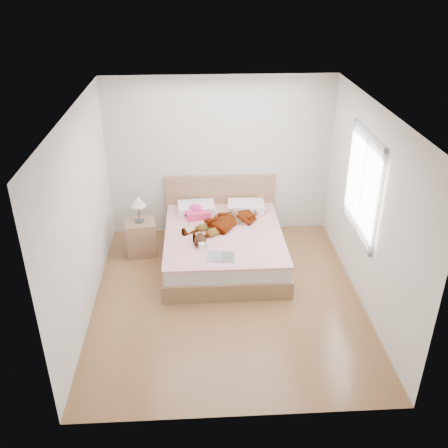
% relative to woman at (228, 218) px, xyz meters
% --- Properties ---
extents(ground, '(4.00, 4.00, 0.00)m').
position_rel_woman_xyz_m(ground, '(-0.09, -1.20, -0.61)').
color(ground, '#56331B').
rests_on(ground, ground).
extents(woman, '(1.55, 1.35, 0.21)m').
position_rel_woman_xyz_m(woman, '(0.00, 0.00, 0.00)').
color(woman, silver).
rests_on(woman, bed).
extents(hair, '(0.44, 0.52, 0.07)m').
position_rel_woman_xyz_m(hair, '(-0.57, 0.45, -0.07)').
color(hair, black).
rests_on(hair, bed).
extents(phone, '(0.09, 0.10, 0.05)m').
position_rel_woman_xyz_m(phone, '(-0.50, 0.40, 0.08)').
color(phone, silver).
rests_on(phone, bed).
extents(room_shell, '(4.00, 4.00, 4.00)m').
position_rel_woman_xyz_m(room_shell, '(1.69, -0.90, 0.89)').
color(room_shell, white).
rests_on(room_shell, ground).
extents(bed, '(1.80, 2.08, 1.00)m').
position_rel_woman_xyz_m(bed, '(-0.09, -0.16, -0.34)').
color(bed, brown).
rests_on(bed, ground).
extents(towel, '(0.42, 0.37, 0.19)m').
position_rel_woman_xyz_m(towel, '(-0.48, 0.29, -0.03)').
color(towel, '#F8438B').
rests_on(towel, bed).
extents(magazine, '(0.43, 0.31, 0.02)m').
position_rel_woman_xyz_m(magazine, '(-0.16, -0.96, -0.10)').
color(magazine, silver).
rests_on(magazine, bed).
extents(coffee_mug, '(0.13, 0.10, 0.10)m').
position_rel_woman_xyz_m(coffee_mug, '(-0.42, -0.73, -0.05)').
color(coffee_mug, white).
rests_on(coffee_mug, bed).
extents(plush_toy, '(0.19, 0.27, 0.14)m').
position_rel_woman_xyz_m(plush_toy, '(-0.44, -0.59, -0.03)').
color(plush_toy, black).
rests_on(plush_toy, bed).
extents(nightstand, '(0.51, 0.47, 0.98)m').
position_rel_woman_xyz_m(nightstand, '(-1.35, 0.08, -0.29)').
color(nightstand, brown).
rests_on(nightstand, ground).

